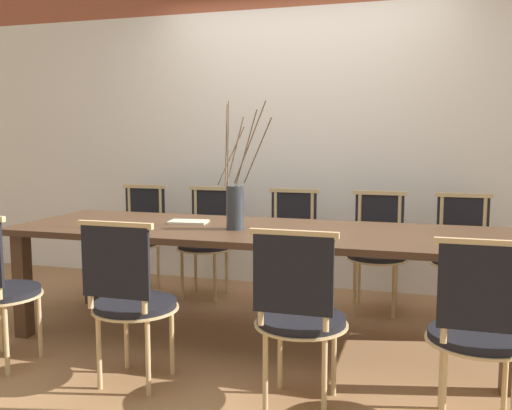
# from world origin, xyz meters

# --- Properties ---
(ground_plane) EXTENTS (16.00, 16.00, 0.00)m
(ground_plane) POSITION_xyz_m (0.00, 0.00, 0.00)
(ground_plane) COLOR #9E7047
(wall_rear) EXTENTS (12.00, 0.06, 3.20)m
(wall_rear) POSITION_xyz_m (0.00, 1.41, 1.60)
(wall_rear) COLOR white
(wall_rear) RESTS_ON ground_plane
(dining_table) EXTENTS (3.15, 1.01, 0.72)m
(dining_table) POSITION_xyz_m (0.00, 0.00, 0.65)
(dining_table) COLOR #4C3321
(dining_table) RESTS_ON ground_plane
(chair_near_left) EXTENTS (0.46, 0.46, 0.89)m
(chair_near_left) POSITION_xyz_m (-0.42, -0.87, 0.48)
(chair_near_left) COLOR black
(chair_near_left) RESTS_ON ground_plane
(chair_near_center) EXTENTS (0.46, 0.46, 0.89)m
(chair_near_center) POSITION_xyz_m (0.47, -0.87, 0.48)
(chair_near_center) COLOR black
(chair_near_center) RESTS_ON ground_plane
(chair_near_right) EXTENTS (0.46, 0.46, 0.89)m
(chair_near_right) POSITION_xyz_m (1.27, -0.87, 0.48)
(chair_near_right) COLOR black
(chair_near_right) RESTS_ON ground_plane
(chair_far_leftend) EXTENTS (0.46, 0.46, 0.89)m
(chair_far_leftend) POSITION_xyz_m (-1.31, 0.87, 0.48)
(chair_far_leftend) COLOR black
(chair_far_leftend) RESTS_ON ground_plane
(chair_far_left) EXTENTS (0.46, 0.46, 0.89)m
(chair_far_left) POSITION_xyz_m (-0.68, 0.87, 0.48)
(chair_far_left) COLOR black
(chair_far_left) RESTS_ON ground_plane
(chair_far_center) EXTENTS (0.46, 0.46, 0.89)m
(chair_far_center) POSITION_xyz_m (0.02, 0.87, 0.48)
(chair_far_center) COLOR black
(chair_far_center) RESTS_ON ground_plane
(chair_far_right) EXTENTS (0.46, 0.46, 0.89)m
(chair_far_right) POSITION_xyz_m (0.69, 0.87, 0.48)
(chair_far_right) COLOR black
(chair_far_right) RESTS_ON ground_plane
(chair_far_rightend) EXTENTS (0.46, 0.46, 0.89)m
(chair_far_rightend) POSITION_xyz_m (1.30, 0.87, 0.48)
(chair_far_rightend) COLOR black
(chair_far_rightend) RESTS_ON ground_plane
(vase_centerpiece) EXTENTS (0.36, 0.30, 0.80)m
(vase_centerpiece) POSITION_xyz_m (-0.11, -0.07, 0.88)
(vase_centerpiece) COLOR #33383D
(vase_centerpiece) RESTS_ON dining_table
(book_stack) EXTENTS (0.28, 0.20, 0.02)m
(book_stack) POSITION_xyz_m (-0.50, 0.09, 0.73)
(book_stack) COLOR beige
(book_stack) RESTS_ON dining_table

